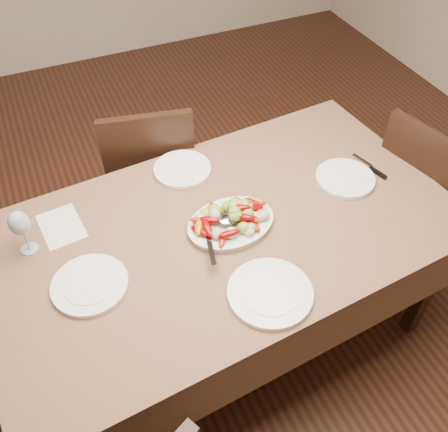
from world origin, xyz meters
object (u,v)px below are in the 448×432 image
at_px(serving_platter, 231,225).
at_px(chair_far, 151,172).
at_px(chair_right, 430,198).
at_px(dining_table, 224,285).
at_px(plate_left, 90,285).
at_px(wine_glass, 22,231).
at_px(plate_near, 270,293).
at_px(plate_right, 345,179).
at_px(plate_far, 182,169).

bearing_deg(serving_platter, chair_far, 98.25).
bearing_deg(chair_right, dining_table, 78.02).
bearing_deg(dining_table, plate_left, -172.56).
xyz_separation_m(chair_far, wine_glass, (-0.62, -0.57, 0.39)).
height_order(serving_platter, plate_near, serving_platter).
height_order(plate_left, plate_near, same).
bearing_deg(plate_near, chair_right, 18.41).
xyz_separation_m(plate_right, plate_far, (-0.61, 0.34, 0.00)).
xyz_separation_m(chair_far, chair_right, (1.21, -0.74, 0.00)).
bearing_deg(chair_right, plate_right, 74.17).
bearing_deg(plate_right, chair_right, -3.19).
bearing_deg(chair_far, wine_glass, 54.08).
bearing_deg(dining_table, chair_far, 96.48).
xyz_separation_m(plate_left, wine_glass, (-0.17, 0.26, 0.09)).
bearing_deg(plate_left, plate_far, 41.32).
height_order(plate_right, wine_glass, wine_glass).
height_order(chair_far, plate_left, chair_far).
distance_m(plate_right, wine_glass, 1.30).
relative_size(chair_far, plate_near, 3.20).
xyz_separation_m(plate_left, plate_far, (0.51, 0.45, 0.00)).
bearing_deg(plate_near, plate_left, 153.08).
height_order(plate_left, wine_glass, wine_glass).
distance_m(dining_table, plate_far, 0.54).
xyz_separation_m(serving_platter, plate_near, (-0.01, -0.35, -0.00)).
bearing_deg(wine_glass, plate_right, -6.42).
bearing_deg(chair_right, chair_far, 45.73).
distance_m(dining_table, wine_glass, 0.88).
xyz_separation_m(plate_right, wine_glass, (-1.29, 0.15, 0.09)).
distance_m(serving_platter, plate_far, 0.39).
relative_size(dining_table, plate_right, 7.32).
xyz_separation_m(chair_far, plate_left, (-0.46, -0.83, 0.29)).
height_order(dining_table, plate_left, plate_left).
distance_m(chair_far, wine_glass, 0.93).
relative_size(serving_platter, plate_left, 1.26).
distance_m(serving_platter, plate_right, 0.56).
bearing_deg(plate_right, plate_near, -145.01).
relative_size(plate_left, plate_near, 0.90).
xyz_separation_m(chair_far, plate_far, (0.06, -0.38, 0.29)).
distance_m(chair_right, plate_left, 1.69).
bearing_deg(plate_far, dining_table, -85.39).
distance_m(dining_table, plate_near, 0.53).
bearing_deg(wine_glass, plate_near, -36.82).
height_order(chair_right, plate_far, chair_right).
xyz_separation_m(chair_far, plate_right, (0.67, -0.71, 0.29)).
bearing_deg(plate_right, plate_left, -174.24).
distance_m(dining_table, serving_platter, 0.39).
xyz_separation_m(dining_table, wine_glass, (-0.71, 0.19, 0.48)).
bearing_deg(plate_far, wine_glass, -164.27).
bearing_deg(serving_platter, plate_near, -91.42).
xyz_separation_m(serving_platter, plate_left, (-0.57, -0.06, -0.00)).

